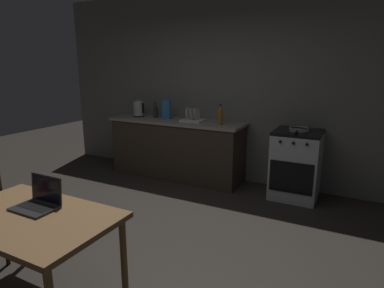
{
  "coord_description": "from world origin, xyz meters",
  "views": [
    {
      "loc": [
        1.96,
        -2.27,
        1.77
      ],
      "look_at": [
        0.28,
        0.97,
        0.87
      ],
      "focal_mm": 30.69,
      "sensor_mm": 36.0,
      "label": 1
    }
  ],
  "objects_px": {
    "stove_oven": "(296,164)",
    "bottle_b": "(156,110)",
    "cereal_box": "(166,110)",
    "dish_rack": "(193,118)",
    "bottle": "(220,115)",
    "dining_table": "(31,225)",
    "laptop": "(38,202)",
    "frying_pan": "(299,129)",
    "electric_kettle": "(139,109)"
  },
  "relations": [
    {
      "from": "electric_kettle",
      "to": "dish_rack",
      "type": "bearing_deg",
      "value": -0.0
    },
    {
      "from": "stove_oven",
      "to": "laptop",
      "type": "distance_m",
      "value": 3.2
    },
    {
      "from": "bottle",
      "to": "cereal_box",
      "type": "distance_m",
      "value": 0.95
    },
    {
      "from": "dining_table",
      "to": "bottle_b",
      "type": "distance_m",
      "value": 3.25
    },
    {
      "from": "electric_kettle",
      "to": "dish_rack",
      "type": "xyz_separation_m",
      "value": [
        1.01,
        -0.0,
        -0.08
      ]
    },
    {
      "from": "laptop",
      "to": "electric_kettle",
      "type": "bearing_deg",
      "value": 103.32
    },
    {
      "from": "laptop",
      "to": "electric_kettle",
      "type": "relative_size",
      "value": 1.2
    },
    {
      "from": "dining_table",
      "to": "frying_pan",
      "type": "relative_size",
      "value": 2.9
    },
    {
      "from": "stove_oven",
      "to": "bottle_b",
      "type": "relative_size",
      "value": 3.75
    },
    {
      "from": "dining_table",
      "to": "bottle_b",
      "type": "height_order",
      "value": "bottle_b"
    },
    {
      "from": "dining_table",
      "to": "electric_kettle",
      "type": "height_order",
      "value": "electric_kettle"
    },
    {
      "from": "bottle",
      "to": "dining_table",
      "type": "bearing_deg",
      "value": -94.38
    },
    {
      "from": "dish_rack",
      "to": "dining_table",
      "type": "bearing_deg",
      "value": -85.41
    },
    {
      "from": "electric_kettle",
      "to": "bottle_b",
      "type": "bearing_deg",
      "value": 15.75
    },
    {
      "from": "bottle_b",
      "to": "bottle",
      "type": "bearing_deg",
      "value": -6.23
    },
    {
      "from": "dining_table",
      "to": "bottle",
      "type": "height_order",
      "value": "bottle"
    },
    {
      "from": "electric_kettle",
      "to": "frying_pan",
      "type": "xyz_separation_m",
      "value": [
        2.57,
        -0.03,
        -0.1
      ]
    },
    {
      "from": "bottle",
      "to": "bottle_b",
      "type": "xyz_separation_m",
      "value": [
        -1.19,
        0.13,
        -0.02
      ]
    },
    {
      "from": "frying_pan",
      "to": "bottle_b",
      "type": "height_order",
      "value": "bottle_b"
    },
    {
      "from": "dish_rack",
      "to": "bottle_b",
      "type": "distance_m",
      "value": 0.73
    },
    {
      "from": "bottle",
      "to": "dish_rack",
      "type": "xyz_separation_m",
      "value": [
        -0.47,
        0.05,
        -0.09
      ]
    },
    {
      "from": "bottle",
      "to": "bottle_b",
      "type": "relative_size",
      "value": 1.18
    },
    {
      "from": "dining_table",
      "to": "dish_rack",
      "type": "xyz_separation_m",
      "value": [
        -0.24,
        3.0,
        0.32
      ]
    },
    {
      "from": "stove_oven",
      "to": "electric_kettle",
      "type": "relative_size",
      "value": 3.46
    },
    {
      "from": "dining_table",
      "to": "stove_oven",
      "type": "bearing_deg",
      "value": 66.33
    },
    {
      "from": "dish_rack",
      "to": "bottle_b",
      "type": "bearing_deg",
      "value": 173.7
    },
    {
      "from": "cereal_box",
      "to": "dish_rack",
      "type": "bearing_deg",
      "value": -2.38
    },
    {
      "from": "electric_kettle",
      "to": "cereal_box",
      "type": "height_order",
      "value": "cereal_box"
    },
    {
      "from": "laptop",
      "to": "dish_rack",
      "type": "distance_m",
      "value": 2.9
    },
    {
      "from": "bottle_b",
      "to": "dining_table",
      "type": "bearing_deg",
      "value": -72.6
    },
    {
      "from": "frying_pan",
      "to": "bottle_b",
      "type": "xyz_separation_m",
      "value": [
        -2.29,
        0.11,
        0.09
      ]
    },
    {
      "from": "bottle",
      "to": "bottle_b",
      "type": "bearing_deg",
      "value": 173.77
    },
    {
      "from": "dining_table",
      "to": "cereal_box",
      "type": "height_order",
      "value": "cereal_box"
    },
    {
      "from": "cereal_box",
      "to": "electric_kettle",
      "type": "bearing_deg",
      "value": -177.82
    },
    {
      "from": "electric_kettle",
      "to": "frying_pan",
      "type": "distance_m",
      "value": 2.57
    },
    {
      "from": "stove_oven",
      "to": "dining_table",
      "type": "xyz_separation_m",
      "value": [
        -1.31,
        -3.0,
        0.19
      ]
    },
    {
      "from": "dining_table",
      "to": "dish_rack",
      "type": "relative_size",
      "value": 3.65
    },
    {
      "from": "dining_table",
      "to": "dish_rack",
      "type": "bearing_deg",
      "value": 94.59
    },
    {
      "from": "electric_kettle",
      "to": "bottle_b",
      "type": "relative_size",
      "value": 1.09
    },
    {
      "from": "electric_kettle",
      "to": "cereal_box",
      "type": "xyz_separation_m",
      "value": [
        0.53,
        0.02,
        0.02
      ]
    },
    {
      "from": "electric_kettle",
      "to": "bottle_b",
      "type": "xyz_separation_m",
      "value": [
        0.28,
        0.08,
        -0.01
      ]
    },
    {
      "from": "dining_table",
      "to": "laptop",
      "type": "height_order",
      "value": "laptop"
    },
    {
      "from": "stove_oven",
      "to": "dish_rack",
      "type": "xyz_separation_m",
      "value": [
        -1.55,
        0.0,
        0.51
      ]
    },
    {
      "from": "stove_oven",
      "to": "cereal_box",
      "type": "relative_size",
      "value": 3.14
    },
    {
      "from": "bottle",
      "to": "laptop",
      "type": "bearing_deg",
      "value": -95.54
    },
    {
      "from": "frying_pan",
      "to": "bottle_b",
      "type": "relative_size",
      "value": 1.75
    },
    {
      "from": "stove_oven",
      "to": "bottle_b",
      "type": "bearing_deg",
      "value": 177.93
    },
    {
      "from": "dish_rack",
      "to": "bottle",
      "type": "bearing_deg",
      "value": -6.11
    },
    {
      "from": "stove_oven",
      "to": "bottle",
      "type": "height_order",
      "value": "bottle"
    },
    {
      "from": "laptop",
      "to": "cereal_box",
      "type": "distance_m",
      "value": 3.0
    }
  ]
}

